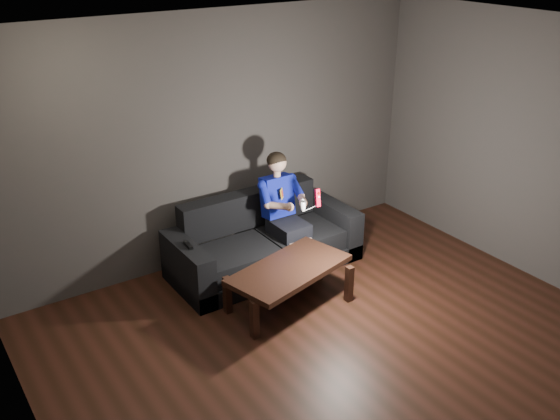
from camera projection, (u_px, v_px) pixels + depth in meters
floor at (367, 368)px, 5.30m from camera, size 5.00×5.00×0.00m
back_wall at (219, 140)px, 6.63m from camera, size 5.00×0.04×2.70m
left_wall at (40, 334)px, 3.47m from camera, size 0.04×5.00×2.70m
ceiling at (390, 44)px, 4.18m from camera, size 5.00×5.00×0.02m
sofa at (263, 246)px, 6.76m from camera, size 2.04×0.88×0.79m
child at (283, 204)px, 6.66m from camera, size 0.50×0.61×1.23m
wii_remote_red at (318, 198)px, 6.26m from camera, size 0.05×0.07×0.19m
nunchuk_white at (303, 205)px, 6.19m from camera, size 0.08×0.10×0.14m
wii_remote_black at (188, 245)px, 6.11m from camera, size 0.05×0.17×0.03m
coffee_table at (289, 273)px, 6.00m from camera, size 1.32×0.88×0.44m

